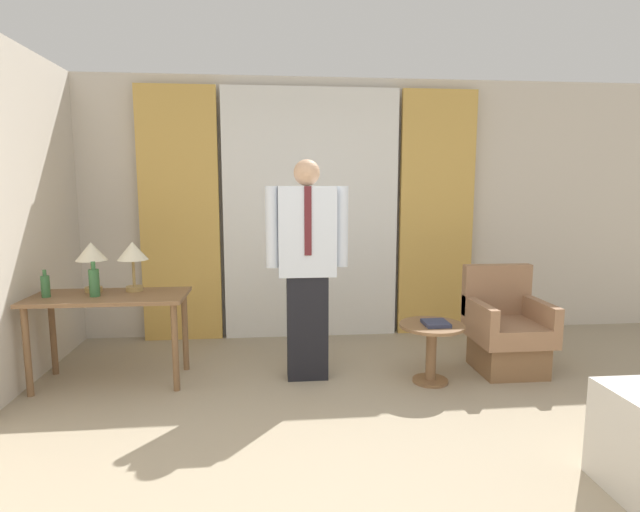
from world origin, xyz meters
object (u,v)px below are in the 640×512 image
object	(u,v)px
desk	(110,308)
table_lamp_left	(91,255)
person	(307,262)
book	(436,323)
side_table	(431,343)
table_lamp_right	(133,254)
armchair	(506,333)
bottle_near_edge	(94,282)
bottle_by_lamp	(45,286)

from	to	relation	value
desk	table_lamp_left	bearing A→B (deg)	138.90
person	book	distance (m)	1.15
desk	side_table	xyz separation A→B (m)	(2.58, -0.26, -0.29)
table_lamp_right	person	distance (m)	1.44
table_lamp_right	person	bearing A→B (deg)	-8.05
table_lamp_left	armchair	xyz separation A→B (m)	(3.48, -0.19, -0.71)
desk	table_lamp_left	world-z (taller)	table_lamp_left
table_lamp_right	armchair	world-z (taller)	table_lamp_right
desk	table_lamp_right	size ratio (longest dim) A/B	2.96
table_lamp_left	side_table	bearing A→B (deg)	-8.26
table_lamp_left	armchair	bearing A→B (deg)	-3.11
table_lamp_right	person	world-z (taller)	person
armchair	side_table	world-z (taller)	armchair
armchair	side_table	bearing A→B (deg)	-164.07
person	book	world-z (taller)	person
book	table_lamp_left	bearing A→B (deg)	171.21
desk	side_table	distance (m)	2.61
bottle_near_edge	side_table	bearing A→B (deg)	-4.64
table_lamp_right	bottle_by_lamp	xyz separation A→B (m)	(-0.63, -0.18, -0.22)
table_lamp_left	book	world-z (taller)	table_lamp_left
side_table	table_lamp_left	bearing A→B (deg)	171.74
person	armchair	bearing A→B (deg)	0.41
table_lamp_left	side_table	distance (m)	2.86
table_lamp_right	bottle_by_lamp	size ratio (longest dim) A/B	1.88
bottle_by_lamp	person	bearing A→B (deg)	-0.73
table_lamp_left	table_lamp_right	world-z (taller)	same
bottle_near_edge	bottle_by_lamp	size ratio (longest dim) A/B	1.28
table_lamp_left	person	world-z (taller)	person
table_lamp_left	book	xyz separation A→B (m)	(2.77, -0.43, -0.53)
bottle_by_lamp	armchair	world-z (taller)	bottle_by_lamp
person	side_table	bearing A→B (deg)	-11.23
desk	table_lamp_right	bearing A→B (deg)	41.10
desk	armchair	xyz separation A→B (m)	(3.32, -0.05, -0.29)
bottle_by_lamp	armchair	bearing A→B (deg)	-0.21
desk	bottle_by_lamp	size ratio (longest dim) A/B	5.57
desk	table_lamp_left	xyz separation A→B (m)	(-0.16, 0.14, 0.42)
table_lamp_left	armchair	world-z (taller)	table_lamp_left
bottle_by_lamp	side_table	world-z (taller)	bottle_by_lamp
table_lamp_left	bottle_near_edge	xyz separation A→B (m)	(0.07, -0.18, -0.19)
bottle_near_edge	person	xyz separation A→B (m)	(1.68, -0.02, 0.14)
desk	person	xyz separation A→B (m)	(1.59, -0.06, 0.36)
desk	table_lamp_right	distance (m)	0.47
armchair	side_table	distance (m)	0.76
desk	bottle_near_edge	world-z (taller)	bottle_near_edge
side_table	desk	bearing A→B (deg)	174.34
desk	person	size ratio (longest dim) A/B	0.67
person	book	size ratio (longest dim) A/B	8.54
desk	book	size ratio (longest dim) A/B	5.76
book	side_table	bearing A→B (deg)	126.49
desk	bottle_near_edge	size ratio (longest dim) A/B	4.37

